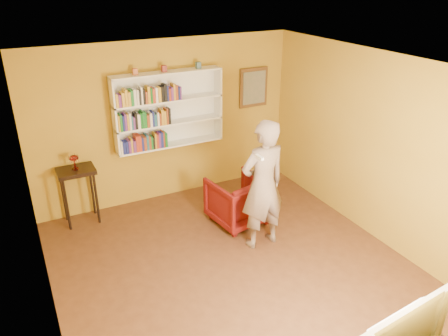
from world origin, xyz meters
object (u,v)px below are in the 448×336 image
Objects in this scene: console_table at (77,179)px; television at (391,332)px; ruby_lustre at (74,159)px; armchair at (238,200)px; person at (263,185)px; bookshelf at (167,109)px.

television is at bearing -67.73° from console_table.
console_table is 3.99× the size of ruby_lustre.
console_table reaches higher than armchair.
console_table is at bearing -34.67° from armchair.
person is at bearing 76.73° from television.
bookshelf is at bearing 5.79° from ruby_lustre.
armchair is 0.43× the size of person.
armchair is at bearing -63.81° from bookshelf.
television reaches higher than ruby_lustre.
armchair is at bearing -26.98° from ruby_lustre.
person is at bearing -39.36° from ruby_lustre.
armchair is 0.71× the size of television.
ruby_lustre is 0.28× the size of armchair.
ruby_lustre is at bearing -53.13° from console_table.
bookshelf is 1.79m from console_table.
bookshelf is at bearing 5.79° from console_table.
bookshelf reaches higher than person.
console_table is 4.86m from television.
console_table is 2.86m from person.
armchair is (2.20, -1.12, -0.70)m from ruby_lustre.
bookshelf is 0.95× the size of person.
console_table is 0.79× the size of television.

